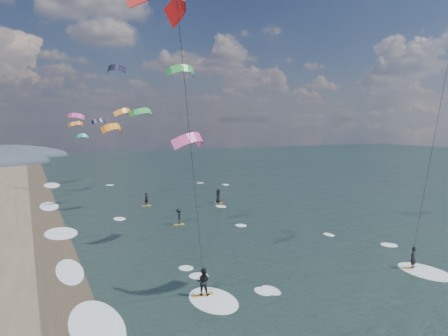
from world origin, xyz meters
name	(u,v)px	position (x,y,z in m)	size (l,w,h in m)	color
ground	(345,334)	(0.00, 0.00, 0.00)	(260.00, 260.00, 0.00)	black
wet_sand_strip	(66,300)	(-12.00, 10.00, 0.00)	(3.00, 240.00, 0.00)	#382D23
kitesurfer_near_b	(189,112)	(-6.89, 2.98, 10.76)	(6.94, 9.17, 16.42)	#BB8921
far_kitesurfers	(190,204)	(2.99, 29.93, 0.84)	(9.79, 11.56, 1.78)	#BB8921
bg_kite_field	(115,113)	(-0.76, 52.96, 11.49)	(11.38, 73.55, 12.02)	black
shoreline_surf	(79,271)	(-10.80, 14.75, 0.00)	(2.40, 79.40, 0.11)	white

